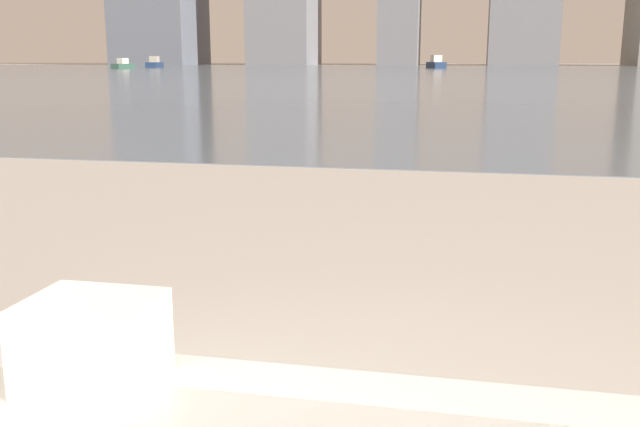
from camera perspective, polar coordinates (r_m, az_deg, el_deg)
name	(u,v)px	position (r m, az deg, el deg)	size (l,w,h in m)	color
towel_stack	(92,343)	(1.34, -17.75, -9.82)	(0.22, 0.19, 0.16)	silver
harbor_water	(467,72)	(62.11, 11.66, 11.05)	(180.00, 110.00, 0.01)	slate
harbor_boat_0	(123,65)	(82.18, -15.49, 11.39)	(1.45, 3.10, 1.12)	#335647
harbor_boat_1	(155,64)	(90.28, -13.10, 11.61)	(1.74, 3.73, 1.35)	navy
harbor_boat_2	(436,64)	(83.70, 9.28, 11.76)	(2.49, 4.07, 1.44)	navy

